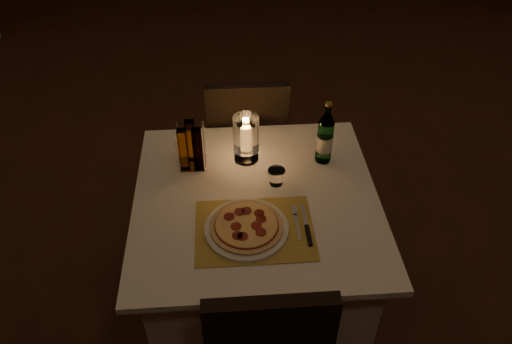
{
  "coord_description": "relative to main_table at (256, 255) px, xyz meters",
  "views": [
    {
      "loc": [
        -0.35,
        -2.08,
        2.15
      ],
      "look_at": [
        -0.25,
        -0.59,
        0.86
      ],
      "focal_mm": 35.0,
      "sensor_mm": 36.0,
      "label": 1
    }
  ],
  "objects": [
    {
      "name": "knife",
      "position": [
        0.18,
        -0.21,
        0.37
      ],
      "size": [
        0.02,
        0.22,
        0.01
      ],
      "color": "black",
      "rests_on": "placemat"
    },
    {
      "name": "tumbler",
      "position": [
        0.09,
        0.08,
        0.4
      ],
      "size": [
        0.07,
        0.07,
        0.07
      ],
      "primitive_type": null,
      "color": "white",
      "rests_on": "main_table"
    },
    {
      "name": "placemat",
      "position": [
        -0.02,
        -0.18,
        0.37
      ],
      "size": [
        0.45,
        0.34,
        0.0
      ],
      "primitive_type": "cube",
      "color": "gold",
      "rests_on": "main_table"
    },
    {
      "name": "cruet_caddy",
      "position": [
        -0.27,
        0.22,
        0.46
      ],
      "size": [
        0.12,
        0.12,
        0.21
      ],
      "color": "white",
      "rests_on": "main_table"
    },
    {
      "name": "pizza",
      "position": [
        -0.05,
        -0.18,
        0.39
      ],
      "size": [
        0.28,
        0.28,
        0.02
      ],
      "color": "#D8B77F",
      "rests_on": "plate"
    },
    {
      "name": "fork",
      "position": [
        0.15,
        -0.15,
        0.37
      ],
      "size": [
        0.02,
        0.18,
        0.0
      ],
      "color": "silver",
      "rests_on": "placemat"
    },
    {
      "name": "main_table",
      "position": [
        0.0,
        0.0,
        0.0
      ],
      "size": [
        1.0,
        1.0,
        0.74
      ],
      "color": "white",
      "rests_on": "ground"
    },
    {
      "name": "floor",
      "position": [
        0.25,
        0.61,
        -0.38
      ],
      "size": [
        8.0,
        10.0,
        0.02
      ],
      "primitive_type": "cube",
      "color": "#432315",
      "rests_on": "ground"
    },
    {
      "name": "plate",
      "position": [
        -0.05,
        -0.18,
        0.38
      ],
      "size": [
        0.32,
        0.32,
        0.01
      ],
      "primitive_type": "cylinder",
      "color": "white",
      "rests_on": "placemat"
    },
    {
      "name": "chair_far",
      "position": [
        -0.0,
        0.71,
        0.18
      ],
      "size": [
        0.42,
        0.42,
        0.9
      ],
      "color": "black",
      "rests_on": "ground"
    },
    {
      "name": "hurricane_candle",
      "position": [
        -0.03,
        0.26,
        0.49
      ],
      "size": [
        0.11,
        0.11,
        0.22
      ],
      "color": "white",
      "rests_on": "main_table"
    },
    {
      "name": "water_bottle",
      "position": [
        0.31,
        0.22,
        0.49
      ],
      "size": [
        0.07,
        0.07,
        0.3
      ],
      "color": "#539B57",
      "rests_on": "main_table"
    }
  ]
}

